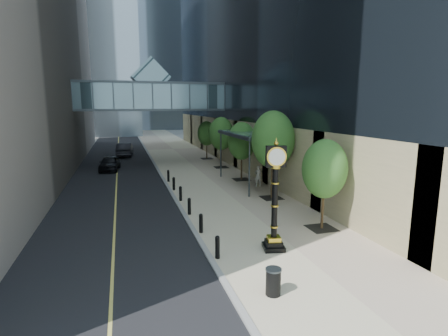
{
  "coord_description": "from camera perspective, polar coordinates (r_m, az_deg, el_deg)",
  "views": [
    {
      "loc": [
        -6.39,
        -12.55,
        6.5
      ],
      "look_at": [
        -0.78,
        6.56,
        2.94
      ],
      "focal_mm": 28.0,
      "sensor_mm": 36.0,
      "label": 1
    }
  ],
  "objects": [
    {
      "name": "bollard_row",
      "position": [
        22.67,
        -6.44,
        -5.25
      ],
      "size": [
        0.2,
        16.2,
        0.9
      ],
      "color": "black",
      "rests_on": "sidewalk"
    },
    {
      "name": "sidewalk",
      "position": [
        53.46,
        -8.31,
        3.08
      ],
      "size": [
        8.0,
        180.0,
        0.06
      ],
      "primitive_type": "cube",
      "color": "#C2B695",
      "rests_on": "ground"
    },
    {
      "name": "pedestrian",
      "position": [
        28.32,
        5.6,
        -1.3
      ],
      "size": [
        0.68,
        0.51,
        1.7
      ],
      "primitive_type": "imported",
      "rotation": [
        0.0,
        0.0,
        2.96
      ],
      "color": "#ACA89E",
      "rests_on": "sidewalk"
    },
    {
      "name": "curb",
      "position": [
        53.05,
        -12.6,
        2.89
      ],
      "size": [
        0.25,
        180.0,
        0.07
      ],
      "primitive_type": "cube",
      "color": "gray",
      "rests_on": "ground"
    },
    {
      "name": "distant_tower_c",
      "position": [
        135.08,
        -17.03,
        20.81
      ],
      "size": [
        22.0,
        22.0,
        65.0
      ],
      "primitive_type": "cube",
      "color": "#99B1C1",
      "rests_on": "ground"
    },
    {
      "name": "ground",
      "position": [
        15.51,
        9.96,
        -14.8
      ],
      "size": [
        320.0,
        320.0,
        0.0
      ],
      "primitive_type": "plane",
      "color": "gray",
      "rests_on": "ground"
    },
    {
      "name": "street_clock",
      "position": [
        15.75,
        8.27,
        -5.8
      ],
      "size": [
        1.1,
        1.1,
        4.94
      ],
      "rotation": [
        0.0,
        0.0,
        -0.2
      ],
      "color": "black",
      "rests_on": "sidewalk"
    },
    {
      "name": "entrance_canopy",
      "position": [
        28.42,
        4.03,
        5.45
      ],
      "size": [
        3.0,
        8.0,
        4.38
      ],
      "color": "#383F44",
      "rests_on": "ground"
    },
    {
      "name": "trash_bin",
      "position": [
        12.74,
        8.04,
        -18.02
      ],
      "size": [
        0.68,
        0.68,
        0.9
      ],
      "primitive_type": "cylinder",
      "rotation": [
        0.0,
        0.0,
        -0.38
      ],
      "color": "black",
      "rests_on": "sidewalk"
    },
    {
      "name": "road",
      "position": [
        52.95,
        -16.92,
        2.65
      ],
      "size": [
        8.0,
        180.0,
        0.02
      ],
      "primitive_type": "cube",
      "color": "black",
      "rests_on": "ground"
    },
    {
      "name": "car_far",
      "position": [
        47.27,
        -15.87,
        2.92
      ],
      "size": [
        2.33,
        5.39,
        1.72
      ],
      "primitive_type": "imported",
      "rotation": [
        0.0,
        0.0,
        3.04
      ],
      "color": "black",
      "rests_on": "road"
    },
    {
      "name": "skywalk",
      "position": [
        40.71,
        -11.83,
        11.63
      ],
      "size": [
        17.0,
        4.2,
        5.8
      ],
      "color": "#476972",
      "rests_on": "ground"
    },
    {
      "name": "car_near",
      "position": [
        37.24,
        -18.16,
        0.78
      ],
      "size": [
        2.26,
        4.58,
        1.5
      ],
      "primitive_type": "imported",
      "rotation": [
        0.0,
        0.0,
        -0.11
      ],
      "color": "black",
      "rests_on": "road"
    },
    {
      "name": "street_trees",
      "position": [
        29.48,
        3.53,
        4.59
      ],
      "size": [
        2.98,
        28.28,
        6.13
      ],
      "color": "black",
      "rests_on": "sidewalk"
    }
  ]
}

